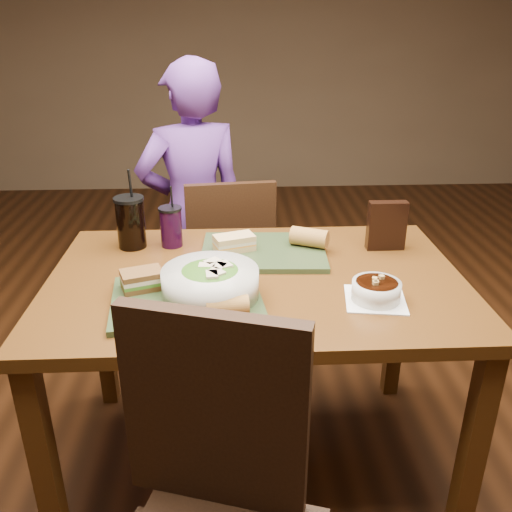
# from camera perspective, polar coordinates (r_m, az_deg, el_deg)

# --- Properties ---
(ground) EXTENTS (6.00, 6.00, 0.00)m
(ground) POSITION_cam_1_polar(r_m,az_deg,el_deg) (2.14, 0.00, -20.52)
(ground) COLOR #381C0B
(ground) RESTS_ON ground
(dining_table) EXTENTS (1.30, 0.85, 0.75)m
(dining_table) POSITION_cam_1_polar(r_m,az_deg,el_deg) (1.74, 0.00, -4.83)
(dining_table) COLOR #502E10
(dining_table) RESTS_ON ground
(chair_near) EXTENTS (0.52, 0.53, 0.96)m
(chair_near) POSITION_cam_1_polar(r_m,az_deg,el_deg) (1.28, -4.28, -25.16)
(chair_near) COLOR black
(chair_near) RESTS_ON ground
(chair_far) EXTENTS (0.42, 0.42, 0.88)m
(chair_far) POSITION_cam_1_polar(r_m,az_deg,el_deg) (2.45, -2.56, -0.49)
(chair_far) COLOR black
(chair_far) RESTS_ON ground
(diner) EXTENTS (0.57, 0.46, 1.36)m
(diner) POSITION_cam_1_polar(r_m,az_deg,el_deg) (2.48, -6.61, 4.40)
(diner) COLOR #582D7C
(diner) RESTS_ON ground
(tray_near) EXTENTS (0.45, 0.36, 0.02)m
(tray_near) POSITION_cam_1_polar(r_m,az_deg,el_deg) (1.56, -7.30, -4.54)
(tray_near) COLOR #2A3A1E
(tray_near) RESTS_ON dining_table
(tray_far) EXTENTS (0.43, 0.34, 0.02)m
(tray_far) POSITION_cam_1_polar(r_m,az_deg,el_deg) (1.86, 0.78, 0.46)
(tray_far) COLOR #2A3A1E
(tray_far) RESTS_ON dining_table
(salad_bowl) EXTENTS (0.27, 0.27, 0.09)m
(salad_bowl) POSITION_cam_1_polar(r_m,az_deg,el_deg) (1.53, -4.83, -2.62)
(salad_bowl) COLOR silver
(salad_bowl) RESTS_ON tray_near
(soup_bowl) EXTENTS (0.19, 0.19, 0.07)m
(soup_bowl) POSITION_cam_1_polar(r_m,az_deg,el_deg) (1.59, 12.53, -3.56)
(soup_bowl) COLOR white
(soup_bowl) RESTS_ON dining_table
(sandwich_near) EXTENTS (0.14, 0.11, 0.06)m
(sandwich_near) POSITION_cam_1_polar(r_m,az_deg,el_deg) (1.61, -11.90, -2.45)
(sandwich_near) COLOR #593819
(sandwich_near) RESTS_ON tray_near
(sandwich_far) EXTENTS (0.15, 0.11, 0.05)m
(sandwich_far) POSITION_cam_1_polar(r_m,az_deg,el_deg) (1.84, -2.31, 1.42)
(sandwich_far) COLOR tan
(sandwich_far) RESTS_ON tray_far
(baguette_near) EXTENTS (0.12, 0.07, 0.06)m
(baguette_near) POSITION_cam_1_polar(r_m,az_deg,el_deg) (1.44, -3.02, -5.30)
(baguette_near) COLOR #AD7533
(baguette_near) RESTS_ON tray_near
(baguette_far) EXTENTS (0.14, 0.11, 0.06)m
(baguette_far) POSITION_cam_1_polar(r_m,az_deg,el_deg) (1.88, 5.64, 1.97)
(baguette_far) COLOR #AD7533
(baguette_far) RESTS_ON tray_far
(cup_cola) EXTENTS (0.10, 0.10, 0.28)m
(cup_cola) POSITION_cam_1_polar(r_m,az_deg,el_deg) (1.94, -13.05, 3.50)
(cup_cola) COLOR black
(cup_cola) RESTS_ON dining_table
(cup_berry) EXTENTS (0.08, 0.08, 0.22)m
(cup_berry) POSITION_cam_1_polar(r_m,az_deg,el_deg) (1.93, -8.93, 3.09)
(cup_berry) COLOR black
(cup_berry) RESTS_ON dining_table
(chip_bag) EXTENTS (0.13, 0.04, 0.17)m
(chip_bag) POSITION_cam_1_polar(r_m,az_deg,el_deg) (1.93, 13.58, 3.12)
(chip_bag) COLOR black
(chip_bag) RESTS_ON dining_table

